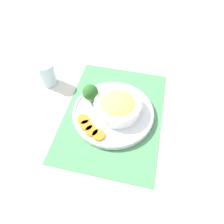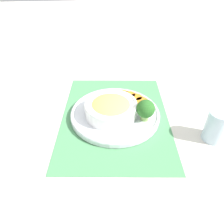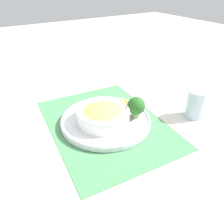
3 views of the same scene
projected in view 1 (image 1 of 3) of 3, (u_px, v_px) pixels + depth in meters
The scene contains 10 objects.
ground_plane at pixel (113, 115), 0.87m from camera, with size 4.00×4.00×0.00m, color beige.
placemat at pixel (113, 114), 0.86m from camera, with size 0.55×0.42×0.00m.
plate at pixel (113, 112), 0.85m from camera, with size 0.32×0.32×0.02m.
bowl at pixel (118, 105), 0.83m from camera, with size 0.18×0.18×0.06m.
broccoli_floret at pixel (90, 93), 0.85m from camera, with size 0.06×0.06×0.08m.
carrot_slice_near at pixel (83, 119), 0.82m from camera, with size 0.05×0.05×0.01m.
carrot_slice_middle at pixel (86, 126), 0.81m from camera, with size 0.05×0.05×0.01m.
carrot_slice_far at pixel (92, 131), 0.79m from camera, with size 0.05×0.05×0.01m.
carrot_slice_extra at pixel (99, 135), 0.78m from camera, with size 0.05×0.05×0.01m.
water_glass at pixel (48, 75), 0.93m from camera, with size 0.07×0.07×0.11m.
Camera 1 is at (-0.50, -0.07, 0.70)m, focal length 35.00 mm.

